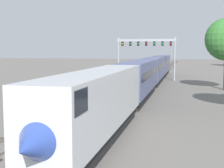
# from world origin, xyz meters

# --- Properties ---
(ground_plane) EXTENTS (400.00, 400.00, 0.00)m
(ground_plane) POSITION_xyz_m (0.00, 0.00, 0.00)
(ground_plane) COLOR slate
(track_main) EXTENTS (2.60, 200.00, 0.16)m
(track_main) POSITION_xyz_m (2.00, 60.00, 0.07)
(track_main) COLOR slate
(track_main) RESTS_ON ground
(track_near) EXTENTS (2.60, 160.00, 0.16)m
(track_near) POSITION_xyz_m (-3.50, 40.00, 0.07)
(track_near) COLOR slate
(track_near) RESTS_ON ground
(passenger_train) EXTENTS (3.04, 78.81, 4.80)m
(passenger_train) POSITION_xyz_m (2.00, 32.92, 2.60)
(passenger_train) COLOR silver
(passenger_train) RESTS_ON ground
(signal_gantry) EXTENTS (12.10, 0.49, 8.75)m
(signal_gantry) POSITION_xyz_m (-0.25, 48.63, 6.45)
(signal_gantry) COLOR #999BA0
(signal_gantry) RESTS_ON ground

